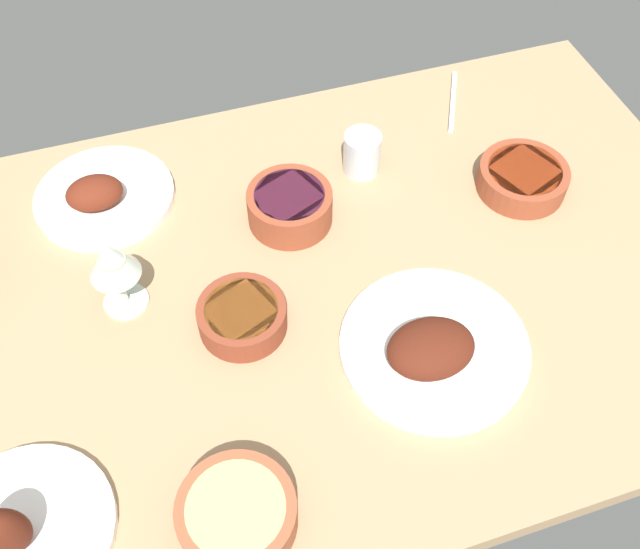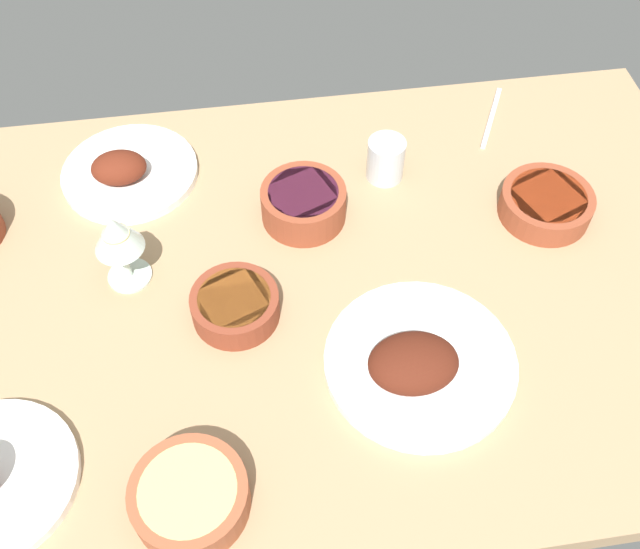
{
  "view_description": "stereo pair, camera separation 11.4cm",
  "coord_description": "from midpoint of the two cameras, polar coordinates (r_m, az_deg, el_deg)",
  "views": [
    {
      "loc": [
        21.05,
        65.42,
        96.63
      ],
      "look_at": [
        0.0,
        0.0,
        6.0
      ],
      "focal_mm": 40.66,
      "sensor_mm": 36.0,
      "label": 1
    },
    {
      "loc": [
        9.99,
        68.0,
        96.63
      ],
      "look_at": [
        0.0,
        0.0,
        6.0
      ],
      "focal_mm": 40.66,
      "sensor_mm": 36.0,
      "label": 2
    }
  ],
  "objects": [
    {
      "name": "wine_glass",
      "position": [
        1.11,
        -18.89,
        0.67
      ],
      "size": [
        7.6,
        7.6,
        14.0
      ],
      "color": "silver",
      "rests_on": "dining_table"
    },
    {
      "name": "plate_far_side",
      "position": [
        1.32,
        -19.18,
        5.73
      ],
      "size": [
        23.98,
        23.98,
        6.64
      ],
      "color": "white",
      "rests_on": "dining_table"
    },
    {
      "name": "plate_near_viewer",
      "position": [
        1.04,
        -25.79,
        -18.08
      ],
      "size": [
        22.97,
        22.97,
        10.81
      ],
      "color": "white",
      "rests_on": "dining_table"
    },
    {
      "name": "bowl_sauce",
      "position": [
        1.3,
        13.28,
        7.29
      ],
      "size": [
        15.49,
        15.49,
        4.61
      ],
      "color": "brown",
      "rests_on": "dining_table"
    },
    {
      "name": "fork_loose",
      "position": [
        1.47,
        8.19,
        13.25
      ],
      "size": [
        8.66,
        16.01,
        0.8
      ],
      "primitive_type": "cube",
      "rotation": [
        0.0,
        0.0,
        4.25
      ],
      "color": "silver",
      "rests_on": "dining_table"
    },
    {
      "name": "bowl_pasta",
      "position": [
        0.96,
        -10.1,
        -18.33
      ],
      "size": [
        15.16,
        15.16,
        5.12
      ],
      "color": "#A35133",
      "rests_on": "dining_table"
    },
    {
      "name": "dining_table",
      "position": [
        1.17,
        -2.78,
        -1.37
      ],
      "size": [
        140.0,
        90.0,
        4.0
      ],
      "primitive_type": "cube",
      "color": "tan",
      "rests_on": "ground"
    },
    {
      "name": "water_tumbler",
      "position": [
        1.29,
        0.79,
        9.39
      ],
      "size": [
        6.61,
        6.61,
        7.76
      ],
      "primitive_type": "cylinder",
      "color": "silver",
      "rests_on": "dining_table"
    },
    {
      "name": "plate_center_main",
      "position": [
        1.06,
        5.87,
        -5.94
      ],
      "size": [
        28.15,
        28.15,
        7.11
      ],
      "color": "white",
      "rests_on": "dining_table"
    },
    {
      "name": "bowl_soup",
      "position": [
        1.1,
        -9.11,
        -3.45
      ],
      "size": [
        13.44,
        13.44,
        4.66
      ],
      "color": "brown",
      "rests_on": "dining_table"
    },
    {
      "name": "bowl_onions",
      "position": [
        1.21,
        -5.07,
        5.25
      ],
      "size": [
        14.29,
        14.29,
        6.16
      ],
      "color": "brown",
      "rests_on": "dining_table"
    }
  ]
}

